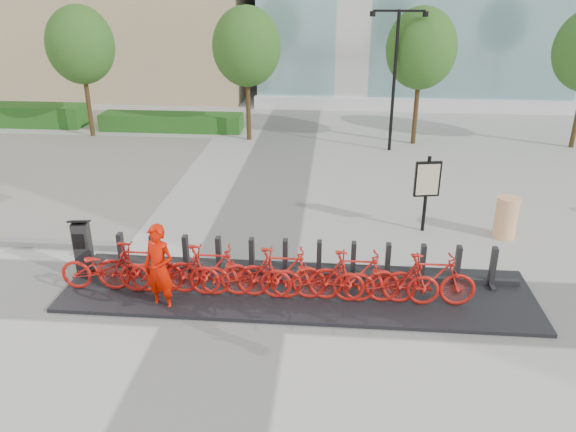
# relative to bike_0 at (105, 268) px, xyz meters

# --- Properties ---
(ground) EXTENTS (120.00, 120.00, 0.00)m
(ground) POSITION_rel_bike_0_xyz_m (2.60, 0.05, -0.57)
(ground) COLOR #A7A69E
(hedge_b) EXTENTS (6.00, 1.20, 0.70)m
(hedge_b) POSITION_rel_bike_0_xyz_m (-2.40, 13.25, -0.22)
(hedge_b) COLOR #215317
(hedge_b) RESTS_ON ground
(tree_0) EXTENTS (2.60, 2.60, 5.10)m
(tree_0) POSITION_rel_bike_0_xyz_m (-5.40, 12.05, 3.02)
(tree_0) COLOR brown
(tree_0) RESTS_ON ground
(tree_1) EXTENTS (2.60, 2.60, 5.10)m
(tree_1) POSITION_rel_bike_0_xyz_m (1.10, 12.05, 3.02)
(tree_1) COLOR brown
(tree_1) RESTS_ON ground
(tree_2) EXTENTS (2.60, 2.60, 5.10)m
(tree_2) POSITION_rel_bike_0_xyz_m (7.60, 12.05, 3.02)
(tree_2) COLOR brown
(tree_2) RESTS_ON ground
(streetlamp) EXTENTS (2.00, 0.20, 5.00)m
(streetlamp) POSITION_rel_bike_0_xyz_m (6.60, 11.05, 2.56)
(streetlamp) COLOR black
(streetlamp) RESTS_ON ground
(dock_pad) EXTENTS (9.60, 2.40, 0.08)m
(dock_pad) POSITION_rel_bike_0_xyz_m (3.90, 0.35, -0.53)
(dock_pad) COLOR black
(dock_pad) RESTS_ON ground
(dock_rail_posts) EXTENTS (8.02, 0.50, 0.85)m
(dock_rail_posts) POSITION_rel_bike_0_xyz_m (3.96, 0.82, -0.07)
(dock_rail_posts) COLOR black
(dock_rail_posts) RESTS_ON dock_pad
(bike_0) EXTENTS (1.87, 0.65, 0.98)m
(bike_0) POSITION_rel_bike_0_xyz_m (0.00, 0.00, 0.00)
(bike_0) COLOR #AD160F
(bike_0) RESTS_ON dock_pad
(bike_1) EXTENTS (1.81, 0.51, 1.09)m
(bike_1) POSITION_rel_bike_0_xyz_m (0.72, 0.00, 0.05)
(bike_1) COLOR #AD160F
(bike_1) RESTS_ON dock_pad
(bike_2) EXTENTS (1.87, 0.65, 0.98)m
(bike_2) POSITION_rel_bike_0_xyz_m (1.44, 0.00, 0.00)
(bike_2) COLOR #AD160F
(bike_2) RESTS_ON dock_pad
(bike_3) EXTENTS (1.81, 0.51, 1.09)m
(bike_3) POSITION_rel_bike_0_xyz_m (2.16, 0.00, 0.05)
(bike_3) COLOR #AD160F
(bike_3) RESTS_ON dock_pad
(bike_4) EXTENTS (1.87, 0.65, 0.98)m
(bike_4) POSITION_rel_bike_0_xyz_m (2.88, 0.00, 0.00)
(bike_4) COLOR #AD160F
(bike_4) RESTS_ON dock_pad
(bike_5) EXTENTS (1.81, 0.51, 1.09)m
(bike_5) POSITION_rel_bike_0_xyz_m (3.60, 0.00, 0.05)
(bike_5) COLOR #AD160F
(bike_5) RESTS_ON dock_pad
(bike_6) EXTENTS (1.87, 0.65, 0.98)m
(bike_6) POSITION_rel_bike_0_xyz_m (4.32, 0.00, 0.00)
(bike_6) COLOR #AD160F
(bike_6) RESTS_ON dock_pad
(bike_7) EXTENTS (1.81, 0.51, 1.09)m
(bike_7) POSITION_rel_bike_0_xyz_m (5.04, 0.00, 0.05)
(bike_7) COLOR #AD160F
(bike_7) RESTS_ON dock_pad
(bike_8) EXTENTS (1.87, 0.65, 0.98)m
(bike_8) POSITION_rel_bike_0_xyz_m (5.76, 0.00, 0.00)
(bike_8) COLOR #AD160F
(bike_8) RESTS_ON dock_pad
(bike_9) EXTENTS (1.81, 0.51, 1.09)m
(bike_9) POSITION_rel_bike_0_xyz_m (6.48, 0.00, 0.05)
(bike_9) COLOR #AD160F
(bike_9) RESTS_ON dock_pad
(kiosk) EXTENTS (0.44, 0.38, 1.30)m
(kiosk) POSITION_rel_bike_0_xyz_m (-0.72, 0.63, 0.13)
(kiosk) COLOR black
(kiosk) RESTS_ON dock_pad
(worker_red) EXTENTS (0.75, 0.62, 1.79)m
(worker_red) POSITION_rel_bike_0_xyz_m (1.31, -0.50, 0.32)
(worker_red) COLOR red
(worker_red) RESTS_ON ground
(construction_barrel) EXTENTS (0.57, 0.57, 1.05)m
(construction_barrel) POSITION_rel_bike_0_xyz_m (8.86, 3.51, -0.05)
(construction_barrel) COLOR orange
(construction_barrel) RESTS_ON ground
(map_sign) EXTENTS (0.66, 0.22, 1.99)m
(map_sign) POSITION_rel_bike_0_xyz_m (6.89, 3.72, 0.74)
(map_sign) COLOR black
(map_sign) RESTS_ON ground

